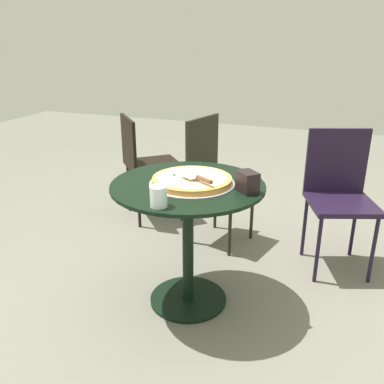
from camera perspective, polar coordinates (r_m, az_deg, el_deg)
ground_plane at (r=2.47m, az=-0.53°, el=-14.71°), size 10.00×10.00×0.00m
patio_table at (r=2.21m, az=-0.57°, el=-3.61°), size 0.81×0.81×0.72m
pizza_on_tray at (r=2.13m, az=-0.01°, el=1.64°), size 0.44×0.44×0.05m
pizza_server at (r=2.05m, az=0.81°, el=2.03°), size 0.15×0.20×0.02m
drinking_cup at (r=1.84m, az=-4.67°, el=-0.62°), size 0.08×0.08×0.10m
napkin_dispenser at (r=2.02m, az=7.70°, el=1.42°), size 0.13×0.13×0.10m
patio_chair_near at (r=2.95m, az=3.08°, el=2.80°), size 0.47×0.47×0.91m
patio_chair_far at (r=3.35m, az=-6.64°, el=4.56°), size 0.59×0.59×0.85m
patio_chair_corner at (r=2.77m, az=19.72°, el=0.36°), size 0.50×0.50×0.89m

